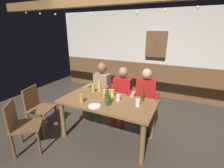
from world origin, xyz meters
name	(u,v)px	position (x,y,z in m)	size (l,w,h in m)	color
ground_plane	(107,137)	(0.00, 0.00, 0.00)	(6.88, 6.88, 0.00)	#423A33
back_wall_upper	(147,37)	(0.00, 2.51, 1.73)	(5.73, 0.12, 1.49)	beige
back_wall_wainscot	(144,78)	(0.00, 2.51, 0.49)	(5.73, 0.12, 0.99)	brown
dining_table	(107,106)	(0.00, 0.02, 0.65)	(1.67, 0.84, 0.76)	brown
person_0	(101,88)	(-0.50, 0.67, 0.70)	(0.50, 0.50, 1.27)	#997F60
person_1	(122,93)	(0.01, 0.68, 0.67)	(0.54, 0.55, 1.21)	#AD1919
person_2	(145,97)	(0.51, 0.67, 0.67)	(0.56, 0.55, 1.23)	#AD1919
chair_empty_near_right	(21,125)	(-1.11, -0.88, 0.48)	(0.62, 0.62, 0.88)	brown
chair_empty_near_left	(38,107)	(-1.41, -0.30, 0.48)	(0.53, 0.53, 0.88)	brown
table_candle	(109,91)	(-0.13, 0.35, 0.80)	(0.04, 0.04, 0.08)	#F9E08C
plate_0	(94,106)	(-0.08, -0.27, 0.77)	(0.21, 0.21, 0.01)	white
bottle_0	(108,99)	(0.09, -0.13, 0.87)	(0.07, 0.07, 0.27)	#195923
bottle_1	(99,86)	(-0.36, 0.36, 0.86)	(0.06, 0.06, 0.24)	gold
bottle_2	(106,98)	(0.02, -0.06, 0.85)	(0.05, 0.05, 0.24)	red
bottle_3	(142,95)	(0.56, 0.28, 0.88)	(0.06, 0.06, 0.30)	#593314
pint_glass_0	(138,103)	(0.55, 0.06, 0.82)	(0.08, 0.08, 0.12)	white
pint_glass_1	(82,98)	(-0.36, -0.23, 0.84)	(0.07, 0.07, 0.15)	gold
pint_glass_2	(112,93)	(0.00, 0.24, 0.83)	(0.07, 0.07, 0.13)	#E5C64C
pint_glass_3	(105,93)	(-0.10, 0.14, 0.83)	(0.08, 0.08, 0.15)	#E5C64C
pint_glass_4	(118,98)	(0.18, 0.11, 0.82)	(0.07, 0.07, 0.12)	white
pint_glass_5	(93,89)	(-0.44, 0.26, 0.83)	(0.06, 0.06, 0.14)	gold
wall_dart_cabinet	(156,44)	(0.32, 2.38, 1.56)	(0.56, 0.15, 0.70)	brown
string_lights	(113,11)	(0.00, 0.24, 2.22)	(4.05, 0.04, 0.13)	#F9EAB2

